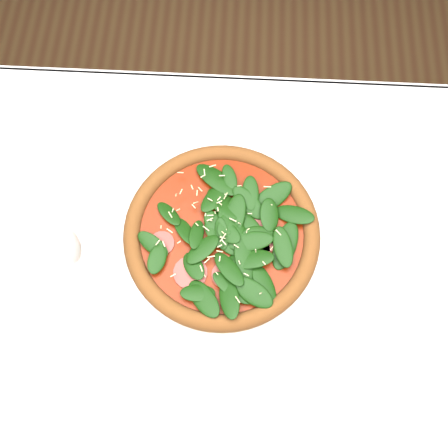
{
  "coord_description": "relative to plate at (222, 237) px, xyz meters",
  "views": [
    {
      "loc": [
        0.05,
        -0.15,
        1.49
      ],
      "look_at": [
        0.03,
        0.11,
        0.77
      ],
      "focal_mm": 40.0,
      "sensor_mm": 36.0,
      "label": 1
    }
  ],
  "objects": [
    {
      "name": "ground",
      "position": [
        -0.03,
        -0.1,
        -0.76
      ],
      "size": [
        6.0,
        6.0,
        0.0
      ],
      "primitive_type": "plane",
      "color": "brown",
      "rests_on": "ground"
    },
    {
      "name": "dining_table",
      "position": [
        -0.03,
        -0.1,
        -0.11
      ],
      "size": [
        1.21,
        0.81,
        0.75
      ],
      "color": "silver",
      "rests_on": "ground"
    },
    {
      "name": "plate",
      "position": [
        0.0,
        0.0,
        0.0
      ],
      "size": [
        0.35,
        0.35,
        0.01
      ],
      "color": "silver",
      "rests_on": "dining_table"
    },
    {
      "name": "pizza",
      "position": [
        -0.0,
        0.0,
        0.02
      ],
      "size": [
        0.35,
        0.35,
        0.04
      ],
      "rotation": [
        0.0,
        0.0,
        0.19
      ],
      "color": "#A26927",
      "rests_on": "plate"
    },
    {
      "name": "wine_glass",
      "position": [
        -0.21,
        -0.08,
        0.13
      ],
      "size": [
        0.08,
        0.08,
        0.19
      ],
      "color": "white",
      "rests_on": "dining_table"
    },
    {
      "name": "saucer_far",
      "position": [
        0.26,
        0.12,
        -0.0
      ],
      "size": [
        0.13,
        0.13,
        0.01
      ],
      "color": "silver",
      "rests_on": "dining_table"
    }
  ]
}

